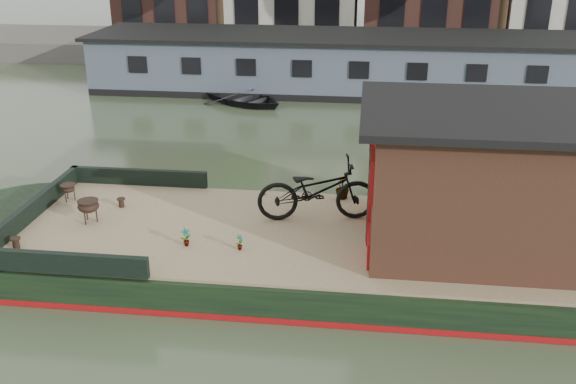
# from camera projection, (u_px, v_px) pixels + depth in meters

# --- Properties ---
(ground) EXTENTS (120.00, 120.00, 0.00)m
(ground) POSITION_uv_depth(u_px,v_px,m) (343.00, 267.00, 11.80)
(ground) COLOR #353E27
(ground) RESTS_ON ground
(houseboat_hull) EXTENTS (14.01, 4.02, 0.60)m
(houseboat_hull) POSITION_uv_depth(u_px,v_px,m) (271.00, 249.00, 11.85)
(houseboat_hull) COLOR black
(houseboat_hull) RESTS_ON ground
(houseboat_deck) EXTENTS (11.80, 3.80, 0.05)m
(houseboat_deck) POSITION_uv_depth(u_px,v_px,m) (344.00, 236.00, 11.57)
(houseboat_deck) COLOR #9E8561
(houseboat_deck) RESTS_ON houseboat_hull
(bow_bulwark) EXTENTS (3.00, 4.00, 0.35)m
(bow_bulwark) POSITION_uv_depth(u_px,v_px,m) (75.00, 212.00, 12.06)
(bow_bulwark) COLOR black
(bow_bulwark) RESTS_ON houseboat_deck
(cabin) EXTENTS (4.00, 3.50, 2.42)m
(cabin) POSITION_uv_depth(u_px,v_px,m) (476.00, 177.00, 10.84)
(cabin) COLOR #341D14
(cabin) RESTS_ON houseboat_deck
(bicycle) EXTENTS (2.34, 1.17, 1.18)m
(bicycle) POSITION_uv_depth(u_px,v_px,m) (317.00, 190.00, 11.98)
(bicycle) COLOR black
(bicycle) RESTS_ON houseboat_deck
(potted_plant_a) EXTENTS (0.21, 0.21, 0.33)m
(potted_plant_a) POSITION_uv_depth(u_px,v_px,m) (186.00, 237.00, 11.10)
(potted_plant_a) COLOR brown
(potted_plant_a) RESTS_ON houseboat_deck
(potted_plant_d) EXTENTS (0.33, 0.33, 0.49)m
(potted_plant_d) POSITION_uv_depth(u_px,v_px,m) (342.00, 187.00, 13.04)
(potted_plant_d) COLOR #9A622A
(potted_plant_d) RESTS_ON houseboat_deck
(potted_plant_e) EXTENTS (0.15, 0.18, 0.29)m
(potted_plant_e) POSITION_uv_depth(u_px,v_px,m) (240.00, 242.00, 10.97)
(potted_plant_e) COLOR #A55D30
(potted_plant_e) RESTS_ON houseboat_deck
(brazier_front) EXTENTS (0.54, 0.54, 0.44)m
(brazier_front) POSITION_uv_depth(u_px,v_px,m) (89.00, 211.00, 11.99)
(brazier_front) COLOR black
(brazier_front) RESTS_ON houseboat_deck
(brazier_rear) EXTENTS (0.42, 0.42, 0.35)m
(brazier_rear) POSITION_uv_depth(u_px,v_px,m) (69.00, 193.00, 12.94)
(brazier_rear) COLOR black
(brazier_rear) RESTS_ON houseboat_deck
(bollard_port) EXTENTS (0.16, 0.16, 0.18)m
(bollard_port) POSITION_uv_depth(u_px,v_px,m) (121.00, 203.00, 12.69)
(bollard_port) COLOR black
(bollard_port) RESTS_ON houseboat_deck
(bollard_stbd) EXTENTS (0.18, 0.18, 0.20)m
(bollard_stbd) POSITION_uv_depth(u_px,v_px,m) (16.00, 243.00, 11.04)
(bollard_stbd) COLOR black
(bollard_stbd) RESTS_ON houseboat_deck
(dinghy) EXTENTS (3.77, 3.50, 0.64)m
(dinghy) POSITION_uv_depth(u_px,v_px,m) (245.00, 95.00, 22.66)
(dinghy) COLOR black
(dinghy) RESTS_ON ground
(far_houseboat) EXTENTS (20.40, 4.40, 2.11)m
(far_houseboat) POSITION_uv_depth(u_px,v_px,m) (360.00, 65.00, 24.28)
(far_houseboat) COLOR #444A5B
(far_houseboat) RESTS_ON ground
(quay) EXTENTS (60.00, 6.00, 0.90)m
(quay) POSITION_uv_depth(u_px,v_px,m) (362.00, 49.00, 30.45)
(quay) COLOR #47443F
(quay) RESTS_ON ground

